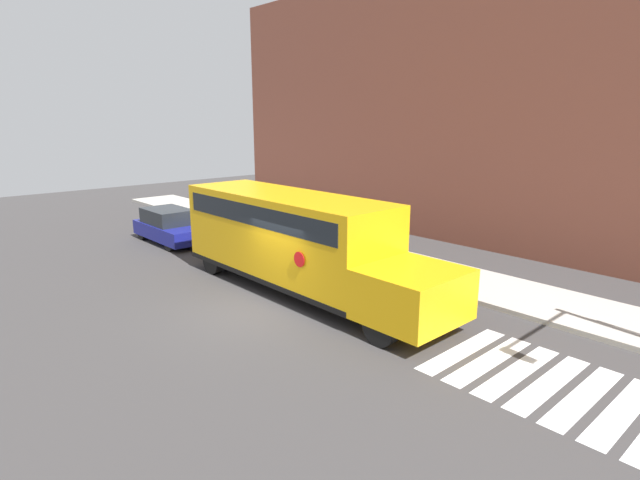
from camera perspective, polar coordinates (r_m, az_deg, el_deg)
The scene contains 6 objects.
ground_plane at distance 14.98m, azimuth -6.56°, elevation -7.85°, with size 60.00×60.00×0.00m, color #3A3838.
sidewalk_strip at distance 19.25m, azimuth 9.33°, elevation -2.78°, with size 44.00×3.00×0.15m.
building_backdrop at distance 23.93m, azimuth 19.98°, elevation 14.25°, with size 32.00×4.00×12.06m.
crosswalk_stripes at distance 11.96m, azimuth 26.30°, elevation -15.11°, with size 5.40×3.20×0.01m.
school_bus at distance 16.00m, azimuth -2.82°, elevation 0.29°, with size 10.42×2.57×3.13m.
parked_car at distance 23.56m, azimuth -16.78°, elevation 1.53°, with size 4.22×1.76×1.51m.
Camera 1 is at (11.38, -8.05, 5.50)m, focal length 28.00 mm.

